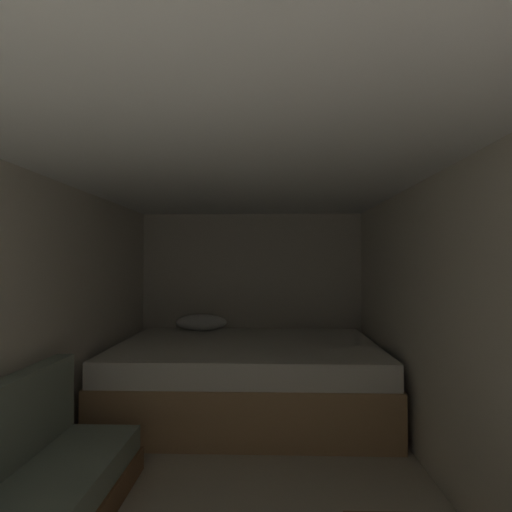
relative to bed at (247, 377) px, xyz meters
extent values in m
cube|color=beige|center=(0.01, 0.95, 0.67)|extent=(2.69, 0.05, 2.02)
cube|color=beige|center=(-1.31, -1.68, 0.67)|extent=(0.05, 5.21, 2.02)
cube|color=beige|center=(1.32, -1.68, 0.67)|extent=(0.05, 5.21, 2.02)
cube|color=white|center=(0.01, -1.68, 1.70)|extent=(2.69, 5.21, 0.05)
cube|color=tan|center=(0.01, -0.01, -0.11)|extent=(2.47, 1.76, 0.46)
cube|color=white|center=(0.01, -0.01, 0.23)|extent=(2.43, 1.72, 0.21)
ellipsoid|color=white|center=(-0.55, 0.67, 0.43)|extent=(0.57, 0.30, 0.18)
camera|label=1|loc=(0.22, -4.03, 1.10)|focal=29.35mm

